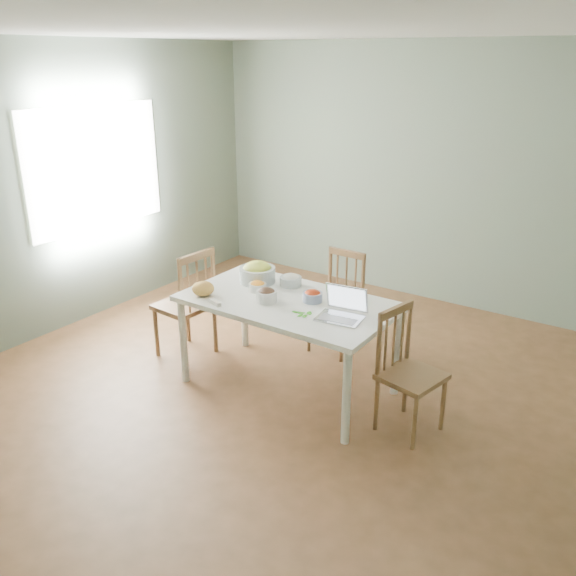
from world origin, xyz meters
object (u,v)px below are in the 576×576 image
Objects in this scene: dining_table at (288,344)px; laptop at (340,305)px; bowl_squash at (257,272)px; chair_left at (184,303)px; chair_right at (412,374)px; chair_far at (335,304)px; bread_boule at (203,289)px.

laptop is at bearing -10.18° from dining_table.
bowl_squash is 0.99m from laptop.
chair_left is 2.15m from chair_right.
chair_far is 1.35m from chair_left.
chair_left is at bearing 170.18° from laptop.
chair_far is 3.07× the size of bowl_squash.
chair_right is at bearing 1.64° from laptop.
dining_table is 0.67m from bowl_squash.
dining_table is at bearing 161.98° from laptop.
bowl_squash is (-1.49, 0.18, 0.40)m from chair_right.
bowl_squash reaches higher than dining_table.
chair_left is at bearing -140.41° from chair_far.
dining_table is 1.79× the size of chair_far.
chair_far is 1.29m from bread_boule.
chair_left is at bearing -161.47° from bowl_squash.
chair_left is (-1.06, -0.83, 0.04)m from chair_far.
laptop is at bearing 91.67° from chair_left.
bread_boule is 1.14m from laptop.
bowl_squash is at bearing 94.76° from chair_right.
chair_right is at bearing -0.04° from dining_table.
chair_far is 5.23× the size of bread_boule.
chair_left is (-1.09, -0.04, 0.12)m from dining_table.
bowl_squash is (0.17, 0.48, 0.03)m from bread_boule.
bread_boule is (-0.58, -1.09, 0.37)m from chair_far.
dining_table is 0.81m from bread_boule.
chair_right is (1.06, -0.00, 0.07)m from dining_table.
dining_table is 1.10m from chair_left.
chair_right reaches higher than dining_table.
bread_boule is 0.51m from bowl_squash.
dining_table is 5.50× the size of bowl_squash.
dining_table is 1.64× the size of chair_left.
chair_far and chair_right have the same top height.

